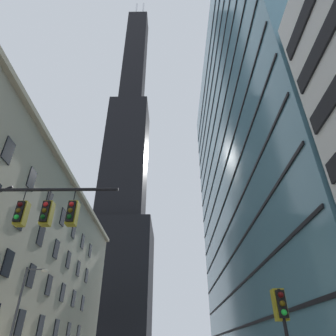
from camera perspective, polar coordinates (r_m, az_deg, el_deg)
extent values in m
cube|color=tan|center=(40.65, -19.58, 0.32)|extent=(0.70, 61.07, 0.60)
cube|color=black|center=(33.84, -26.89, -25.30)|extent=(0.14, 1.40, 2.20)
cube|color=black|center=(38.42, -23.61, -26.45)|extent=(0.14, 1.40, 2.20)
cube|color=black|center=(43.10, -20.99, -27.31)|extent=(0.14, 1.40, 2.20)
cube|color=black|center=(47.84, -18.86, -27.96)|extent=(0.14, 1.40, 2.20)
cube|color=black|center=(52.63, -17.09, -28.46)|extent=(0.14, 1.40, 2.20)
cube|color=black|center=(30.00, -28.80, -15.95)|extent=(0.14, 1.40, 2.20)
cube|color=black|center=(34.37, -25.12, -18.49)|extent=(0.14, 1.40, 2.20)
cube|color=black|center=(38.89, -22.21, -20.40)|extent=(0.14, 1.40, 2.20)
cube|color=black|center=(43.52, -19.86, -21.87)|extent=(0.14, 1.40, 2.20)
cube|color=black|center=(48.22, -17.93, -23.04)|extent=(0.14, 1.40, 2.20)
cube|color=black|center=(52.98, -16.32, -23.97)|extent=(0.14, 1.40, 2.20)
cube|color=black|center=(31.18, -26.80, -8.65)|extent=(0.14, 1.40, 2.20)
cube|color=black|center=(35.40, -23.55, -11.97)|extent=(0.14, 1.40, 2.20)
cube|color=black|center=(39.81, -20.95, -14.55)|extent=(0.14, 1.40, 2.20)
cube|color=black|center=(44.34, -18.84, -16.58)|extent=(0.14, 1.40, 2.20)
cube|color=black|center=(48.96, -17.08, -18.22)|extent=(0.14, 1.40, 2.20)
cube|color=black|center=(53.65, -15.61, -19.57)|extent=(0.14, 1.40, 2.20)
cube|color=black|center=(29.12, -28.69, 3.01)|extent=(0.14, 1.40, 2.20)
cube|color=black|center=(32.85, -25.05, -1.97)|extent=(0.14, 1.40, 2.20)
cube|color=black|center=(36.88, -22.16, -5.89)|extent=(0.14, 1.40, 2.20)
cube|color=black|center=(41.13, -19.83, -9.01)|extent=(0.14, 1.40, 2.20)
cube|color=black|center=(45.53, -17.91, -11.53)|extent=(0.14, 1.40, 2.20)
cube|color=black|center=(50.04, -16.31, -13.58)|extent=(0.14, 1.40, 2.20)
cube|color=black|center=(54.64, -14.95, -15.29)|extent=(0.14, 1.40, 2.20)
cube|color=black|center=(110.94, -10.39, -21.58)|extent=(25.25, 25.25, 42.21)
cube|color=black|center=(130.37, -8.21, 1.36)|extent=(17.67, 17.67, 61.40)
cube|color=black|center=(177.76, -6.41, 20.28)|extent=(11.36, 11.36, 76.75)
cylinder|color=silver|center=(217.75, -6.23, 27.98)|extent=(1.20, 1.20, 19.03)
cylinder|color=silver|center=(217.34, -4.89, 28.05)|extent=(1.20, 1.20, 19.03)
cube|color=teal|center=(51.29, 19.95, 2.49)|extent=(18.53, 53.39, 58.47)
cube|color=black|center=(40.63, 13.21, -28.21)|extent=(0.12, 52.39, 0.24)
cube|color=black|center=(41.04, 12.47, -22.67)|extent=(0.12, 52.39, 0.24)
cube|color=black|center=(41.84, 11.81, -17.28)|extent=(0.12, 52.39, 0.24)
cube|color=black|center=(42.99, 11.22, -12.14)|extent=(0.12, 52.39, 0.24)
cube|color=black|center=(44.48, 10.68, -7.30)|extent=(0.12, 52.39, 0.24)
cube|color=black|center=(46.27, 10.20, -2.80)|extent=(0.12, 52.39, 0.24)
cube|color=black|center=(48.32, 9.75, 1.33)|extent=(0.12, 52.39, 0.24)
cube|color=black|center=(50.60, 9.34, 5.12)|extent=(0.12, 52.39, 0.24)
cube|color=black|center=(53.09, 8.96, 8.56)|extent=(0.12, 52.39, 0.24)
cube|color=black|center=(55.75, 8.62, 11.68)|extent=(0.12, 52.39, 0.24)
cube|color=black|center=(58.57, 8.29, 14.52)|extent=(0.12, 52.39, 0.24)
cube|color=black|center=(61.52, 8.00, 17.08)|extent=(0.12, 52.39, 0.24)
cube|color=black|center=(64.58, 7.72, 19.41)|extent=(0.12, 52.39, 0.24)
cylinder|color=black|center=(14.12, -25.51, -3.86)|extent=(7.83, 0.14, 0.14)
cylinder|color=black|center=(14.04, -26.15, -4.92)|extent=(0.04, 0.04, 0.60)
cube|color=black|center=(13.76, -26.89, -7.69)|extent=(0.30, 0.30, 0.90)
cube|color=olive|center=(13.90, -26.61, -7.99)|extent=(0.40, 0.40, 1.04)
sphere|color=#450808|center=(13.73, -26.87, -6.35)|extent=(0.20, 0.20, 0.20)
sphere|color=#4B3A08|center=(13.63, -27.16, -7.40)|extent=(0.20, 0.20, 0.20)
sphere|color=green|center=(13.53, -27.45, -8.47)|extent=(0.20, 0.20, 0.20)
cylinder|color=black|center=(13.59, -22.08, -5.06)|extent=(0.04, 0.04, 0.60)
cube|color=black|center=(13.30, -22.74, -7.92)|extent=(0.30, 0.30, 0.90)
cube|color=olive|center=(13.44, -22.49, -8.23)|extent=(0.40, 0.40, 1.04)
sphere|color=red|center=(13.27, -22.72, -6.54)|extent=(0.20, 0.20, 0.20)
sphere|color=#4B3A08|center=(13.17, -22.97, -7.63)|extent=(0.20, 0.20, 0.20)
sphere|color=#083D10|center=(13.06, -23.23, -8.74)|extent=(0.20, 0.20, 0.20)
cylinder|color=black|center=(13.22, -17.76, -5.17)|extent=(0.04, 0.04, 0.60)
cube|color=black|center=(12.92, -18.30, -8.13)|extent=(0.30, 0.30, 0.90)
cube|color=olive|center=(13.06, -18.09, -8.44)|extent=(0.40, 0.40, 1.04)
sphere|color=red|center=(12.89, -18.29, -6.70)|extent=(0.20, 0.20, 0.20)
sphere|color=#4B3A08|center=(12.78, -18.50, -7.83)|extent=(0.20, 0.20, 0.20)
sphere|color=#083D10|center=(12.67, -18.72, -8.98)|extent=(0.20, 0.20, 0.20)
cube|color=black|center=(12.06, 21.16, -23.50)|extent=(0.30, 0.30, 0.90)
cube|color=olive|center=(12.22, 20.91, -23.64)|extent=(0.40, 0.40, 1.04)
sphere|color=#450808|center=(11.95, 21.13, -22.06)|extent=(0.20, 0.20, 0.20)
sphere|color=#4B3A08|center=(11.91, 21.41, -23.37)|extent=(0.20, 0.20, 0.20)
sphere|color=green|center=(11.88, 21.70, -24.69)|extent=(0.20, 0.20, 0.20)
cylinder|color=#47474C|center=(26.12, -27.70, -24.55)|extent=(0.18, 0.18, 7.17)
cylinder|color=#47474C|center=(26.31, -24.33, -17.56)|extent=(1.42, 0.10, 0.10)
ellipsoid|color=#EFE5C6|center=(26.01, -22.90, -17.95)|extent=(0.56, 0.32, 0.24)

